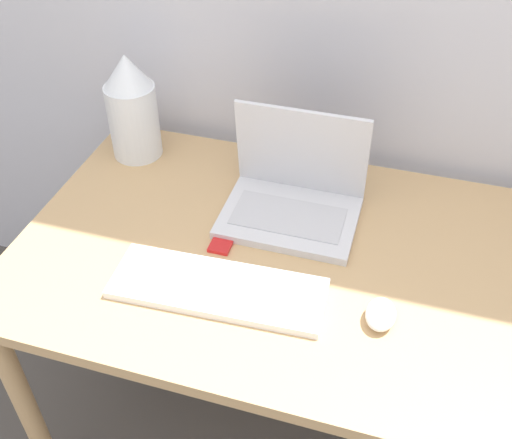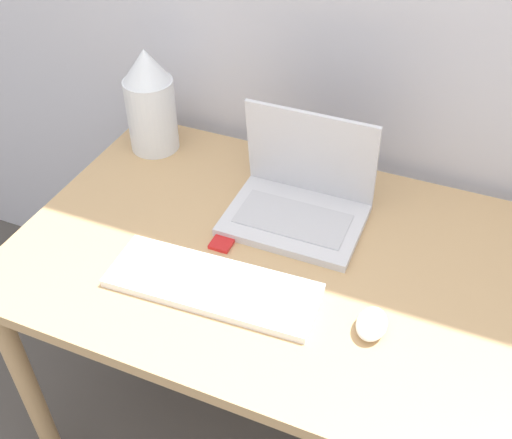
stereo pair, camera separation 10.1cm
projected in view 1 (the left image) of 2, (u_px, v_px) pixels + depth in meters
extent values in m
cube|color=tan|center=(296.00, 259.00, 1.35)|extent=(1.27, 0.79, 0.03)
cylinder|color=tan|center=(27.00, 408.00, 1.46)|extent=(0.05, 0.05, 0.68)
cylinder|color=tan|center=(144.00, 232.00, 1.96)|extent=(0.05, 0.05, 0.68)
cube|color=silver|center=(289.00, 217.00, 1.43)|extent=(0.32, 0.24, 0.02)
cube|color=#B7B7BC|center=(288.00, 216.00, 1.41)|extent=(0.26, 0.13, 0.00)
cube|color=silver|center=(301.00, 151.00, 1.42)|extent=(0.32, 0.04, 0.24)
cube|color=#0F1938|center=(302.00, 148.00, 1.42)|extent=(0.28, 0.03, 0.20)
cube|color=white|center=(218.00, 288.00, 1.25)|extent=(0.46, 0.17, 0.02)
cube|color=silver|center=(218.00, 285.00, 1.25)|extent=(0.42, 0.14, 0.00)
ellipsoid|color=white|center=(381.00, 314.00, 1.19)|extent=(0.06, 0.09, 0.04)
cylinder|color=white|center=(134.00, 121.00, 1.59)|extent=(0.13, 0.13, 0.20)
cone|color=white|center=(126.00, 71.00, 1.49)|extent=(0.13, 0.13, 0.09)
cube|color=red|center=(221.00, 245.00, 1.36)|extent=(0.05, 0.06, 0.01)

